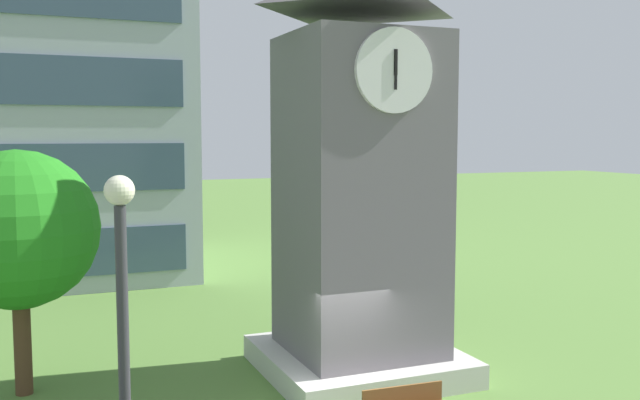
{
  "coord_description": "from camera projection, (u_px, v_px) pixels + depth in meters",
  "views": [
    {
      "loc": [
        -6.29,
        -13.16,
        6.03
      ],
      "look_at": [
        0.63,
        3.67,
        4.34
      ],
      "focal_mm": 39.67,
      "sensor_mm": 36.0,
      "label": 1
    }
  ],
  "objects": [
    {
      "name": "tree_near_tower",
      "position": [
        18.0,
        230.0,
        16.13
      ],
      "size": [
        3.66,
        3.66,
        5.7
      ],
      "color": "#513823",
      "rests_on": "ground"
    },
    {
      "name": "street_lamp",
      "position": [
        124.0,
        349.0,
        8.43
      ],
      "size": [
        0.36,
        0.36,
        5.56
      ],
      "color": "#333338",
      "rests_on": "ground"
    },
    {
      "name": "clock_tower",
      "position": [
        359.0,
        196.0,
        17.58
      ],
      "size": [
        4.66,
        4.66,
        10.09
      ],
      "color": "slate",
      "rests_on": "ground"
    }
  ]
}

